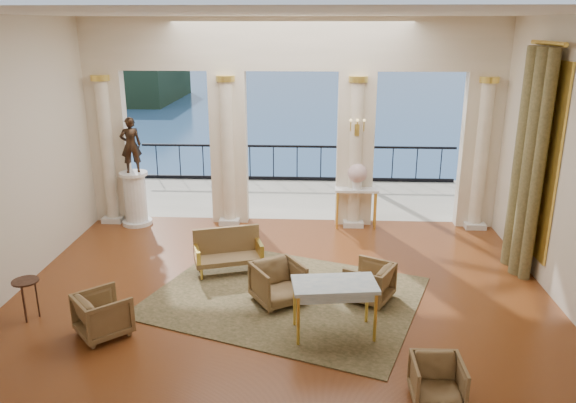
# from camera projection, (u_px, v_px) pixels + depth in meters

# --- Properties ---
(floor) EXTENTS (9.00, 9.00, 0.00)m
(floor) POSITION_uv_depth(u_px,v_px,m) (281.00, 300.00, 9.28)
(floor) COLOR #471C09
(floor) RESTS_ON ground
(room_walls) EXTENTS (9.00, 9.00, 9.00)m
(room_walls) POSITION_uv_depth(u_px,v_px,m) (275.00, 142.00, 7.34)
(room_walls) COLOR beige
(room_walls) RESTS_ON ground
(arcade) EXTENTS (9.00, 0.56, 4.50)m
(arcade) POSITION_uv_depth(u_px,v_px,m) (292.00, 109.00, 12.13)
(arcade) COLOR beige
(arcade) RESTS_ON ground
(terrace) EXTENTS (10.00, 3.60, 0.10)m
(terrace) POSITION_uv_depth(u_px,v_px,m) (295.00, 198.00, 14.81)
(terrace) COLOR #A79E89
(terrace) RESTS_ON ground
(balustrade) EXTENTS (9.00, 0.06, 1.03)m
(balustrade) POSITION_uv_depth(u_px,v_px,m) (297.00, 166.00, 16.20)
(balustrade) COLOR black
(balustrade) RESTS_ON terrace
(palm_tree) EXTENTS (2.00, 2.00, 4.50)m
(palm_tree) POSITION_uv_depth(u_px,v_px,m) (375.00, 34.00, 14.22)
(palm_tree) COLOR #4C3823
(palm_tree) RESTS_ON terrace
(headland) EXTENTS (22.00, 18.00, 6.00)m
(headland) POSITION_uv_depth(u_px,v_px,m) (98.00, 78.00, 78.23)
(headland) COLOR black
(headland) RESTS_ON sea
(sea) EXTENTS (160.00, 160.00, 0.00)m
(sea) POSITION_uv_depth(u_px,v_px,m) (312.00, 112.00, 68.18)
(sea) COLOR #28578C
(sea) RESTS_ON ground
(curtain) EXTENTS (0.33, 1.40, 4.09)m
(curtain) POSITION_uv_depth(u_px,v_px,m) (528.00, 163.00, 9.89)
(curtain) COLOR #4D4A2A
(curtain) RESTS_ON ground
(window_frame) EXTENTS (0.04, 1.60, 3.40)m
(window_frame) POSITION_uv_depth(u_px,v_px,m) (540.00, 158.00, 9.85)
(window_frame) COLOR #ECC44D
(window_frame) RESTS_ON room_walls
(wall_sconce) EXTENTS (0.30, 0.11, 0.33)m
(wall_sconce) POSITION_uv_depth(u_px,v_px,m) (357.00, 129.00, 11.87)
(wall_sconce) COLOR #ECC44D
(wall_sconce) RESTS_ON arcade
(rug) EXTENTS (5.07, 4.51, 0.02)m
(rug) POSITION_uv_depth(u_px,v_px,m) (285.00, 297.00, 9.36)
(rug) COLOR #30351B
(rug) RESTS_ON ground
(armchair_a) EXTENTS (0.98, 0.97, 0.75)m
(armchair_a) POSITION_uv_depth(u_px,v_px,m) (278.00, 281.00, 9.09)
(armchair_a) COLOR #4F4021
(armchair_a) RESTS_ON ground
(armchair_b) EXTENTS (0.61, 0.57, 0.62)m
(armchair_b) POSITION_uv_depth(u_px,v_px,m) (437.00, 380.00, 6.69)
(armchair_b) COLOR #4F4021
(armchair_b) RESTS_ON ground
(armchair_c) EXTENTS (0.88, 0.90, 0.70)m
(armchair_c) POSITION_uv_depth(u_px,v_px,m) (369.00, 280.00, 9.18)
(armchair_c) COLOR #4F4021
(armchair_c) RESTS_ON ground
(armchair_d) EXTENTS (0.94, 0.95, 0.71)m
(armchair_d) POSITION_uv_depth(u_px,v_px,m) (103.00, 312.00, 8.15)
(armchair_d) COLOR #4F4021
(armchair_d) RESTS_ON ground
(settee) EXTENTS (1.32, 0.87, 0.81)m
(settee) POSITION_uv_depth(u_px,v_px,m) (228.00, 251.00, 10.24)
(settee) COLOR #4F4021
(settee) RESTS_ON ground
(game_table) EXTENTS (1.28, 0.81, 0.83)m
(game_table) POSITION_uv_depth(u_px,v_px,m) (335.00, 288.00, 8.04)
(game_table) COLOR #9DB7C7
(game_table) RESTS_ON ground
(pedestal) EXTENTS (0.66, 0.66, 1.22)m
(pedestal) POSITION_uv_depth(u_px,v_px,m) (136.00, 199.00, 12.60)
(pedestal) COLOR silver
(pedestal) RESTS_ON ground
(statue) EXTENTS (0.53, 0.45, 1.23)m
(statue) POSITION_uv_depth(u_px,v_px,m) (131.00, 145.00, 12.22)
(statue) COLOR black
(statue) RESTS_ON pedestal
(console_table) EXTENTS (0.94, 0.37, 0.90)m
(console_table) POSITION_uv_depth(u_px,v_px,m) (357.00, 195.00, 12.36)
(console_table) COLOR silver
(console_table) RESTS_ON ground
(urn) EXTENTS (0.42, 0.42, 0.56)m
(urn) POSITION_uv_depth(u_px,v_px,m) (357.00, 175.00, 12.22)
(urn) COLOR white
(urn) RESTS_ON console_table
(side_table) EXTENTS (0.40, 0.40, 0.65)m
(side_table) POSITION_uv_depth(u_px,v_px,m) (26.00, 286.00, 8.53)
(side_table) COLOR black
(side_table) RESTS_ON ground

